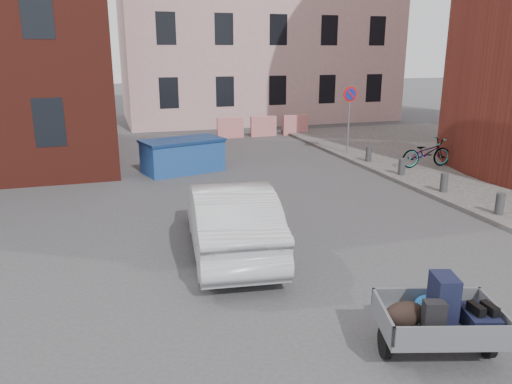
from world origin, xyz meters
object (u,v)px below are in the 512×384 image
object	(u,v)px
silver_car	(230,217)
bicycle	(426,153)
trailer	(438,317)
dumpster	(183,155)

from	to	relation	value
silver_car	bicycle	size ratio (longest dim) A/B	2.39
trailer	silver_car	world-z (taller)	silver_car
silver_car	trailer	bearing A→B (deg)	117.98
dumpster	trailer	bearing A→B (deg)	-97.91
bicycle	silver_car	bearing A→B (deg)	121.58
silver_car	bicycle	bearing A→B (deg)	-141.96
trailer	bicycle	world-z (taller)	trailer
trailer	dumpster	size ratio (longest dim) A/B	0.65
trailer	bicycle	xyz separation A→B (m)	(6.76, 9.77, 0.02)
trailer	silver_car	xyz separation A→B (m)	(-1.78, 4.54, 0.15)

